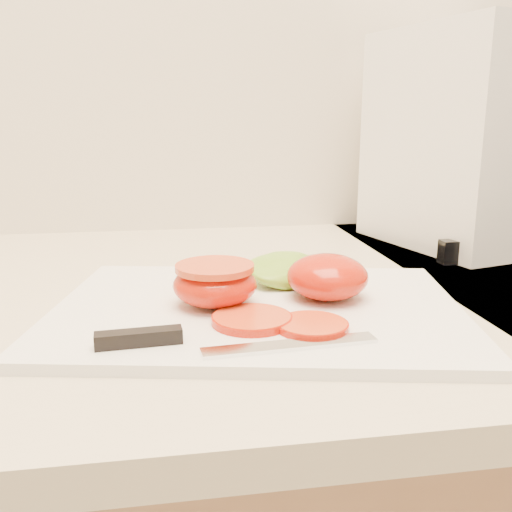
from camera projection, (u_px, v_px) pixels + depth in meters
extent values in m
cube|color=beige|center=(272.00, 294.00, 0.65)|extent=(3.92, 0.65, 0.03)
cube|color=white|center=(258.00, 310.00, 0.54)|extent=(0.42, 0.34, 0.01)
ellipsoid|color=red|center=(327.00, 277.00, 0.55)|extent=(0.08, 0.08, 0.04)
ellipsoid|color=red|center=(215.00, 285.00, 0.53)|extent=(0.08, 0.08, 0.04)
cylinder|color=red|center=(215.00, 267.00, 0.53)|extent=(0.07, 0.07, 0.01)
cylinder|color=#DB4F23|center=(252.00, 319.00, 0.49)|extent=(0.07, 0.07, 0.01)
cylinder|color=#DB4F23|center=(312.00, 325.00, 0.48)|extent=(0.06, 0.06, 0.01)
ellipsoid|color=#86B830|center=(289.00, 270.00, 0.61)|extent=(0.13, 0.13, 0.02)
cube|color=silver|center=(290.00, 345.00, 0.44)|extent=(0.14, 0.03, 0.00)
cube|color=black|center=(139.00, 338.00, 0.44)|extent=(0.07, 0.02, 0.01)
cube|color=white|center=(469.00, 139.00, 0.81)|extent=(0.26, 0.29, 0.30)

